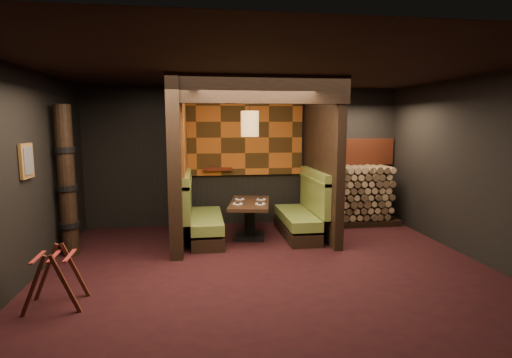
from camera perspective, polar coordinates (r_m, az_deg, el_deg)
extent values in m
cube|color=black|center=(5.97, 1.84, -12.85)|extent=(6.50, 5.50, 0.02)
cube|color=black|center=(5.63, 1.98, 15.62)|extent=(6.50, 5.50, 0.02)
cube|color=black|center=(8.34, -1.45, 3.25)|extent=(6.50, 0.02, 2.85)
cube|color=black|center=(2.98, 11.36, -5.48)|extent=(6.50, 0.02, 2.85)
cube|color=black|center=(5.98, -30.54, 0.28)|extent=(0.02, 5.50, 2.85)
cube|color=black|center=(6.97, 29.31, 1.31)|extent=(0.02, 5.50, 2.85)
cube|color=black|center=(7.18, -11.14, 2.34)|extent=(0.20, 2.20, 2.85)
cube|color=black|center=(7.57, 9.35, 2.67)|extent=(0.15, 2.10, 2.85)
cube|color=black|center=(6.28, 0.58, 12.71)|extent=(2.85, 0.18, 0.44)
cube|color=#AA5118|center=(8.26, -1.59, 5.95)|extent=(2.40, 0.06, 1.55)
cube|color=#AA5118|center=(7.32, -10.22, 5.81)|extent=(0.04, 1.85, 1.45)
cube|color=#511C0E|center=(8.20, -5.52, 1.42)|extent=(0.60, 0.12, 0.07)
cube|color=black|center=(7.41, -7.01, -7.74)|extent=(0.55, 1.60, 0.22)
cube|color=olive|center=(7.35, -7.04, -5.87)|extent=(0.55, 1.60, 0.18)
cube|color=#5F6622|center=(7.27, -9.74, -2.93)|extent=(0.12, 1.60, 0.78)
cube|color=olive|center=(7.21, -9.80, -0.20)|extent=(0.15, 1.60, 0.06)
cube|color=black|center=(7.63, 5.81, -7.27)|extent=(0.55, 1.60, 0.22)
cube|color=olive|center=(7.57, 5.83, -5.44)|extent=(0.55, 1.60, 0.18)
cube|color=#5F6622|center=(7.58, 8.34, -2.46)|extent=(0.12, 1.60, 0.78)
cube|color=olive|center=(7.52, 8.39, 0.16)|extent=(0.15, 1.60, 0.06)
cube|color=black|center=(7.49, -0.90, -8.15)|extent=(0.64, 0.64, 0.06)
cylinder|color=black|center=(7.42, -0.91, -6.07)|extent=(0.20, 0.20, 0.62)
cube|color=#362115|center=(7.34, -0.91, -3.50)|extent=(0.93, 1.40, 0.06)
cylinder|color=white|center=(7.14, -2.65, -3.55)|extent=(0.18, 0.18, 0.01)
cube|color=black|center=(7.13, -2.65, -3.42)|extent=(0.09, 0.12, 0.02)
cylinder|color=white|center=(7.11, 0.61, -3.58)|extent=(0.18, 0.18, 0.01)
cube|color=black|center=(7.11, 0.61, -3.45)|extent=(0.09, 0.12, 0.02)
cylinder|color=white|center=(7.57, -2.35, -2.88)|extent=(0.18, 0.18, 0.01)
cube|color=black|center=(7.56, -2.35, -2.76)|extent=(0.09, 0.12, 0.02)
cylinder|color=white|center=(7.54, 0.72, -2.91)|extent=(0.18, 0.18, 0.01)
cube|color=black|center=(7.54, 0.72, -2.79)|extent=(0.09, 0.12, 0.02)
cylinder|color=#AE7F48|center=(7.15, -0.89, 7.89)|extent=(0.32, 0.32, 0.45)
sphere|color=#FFC672|center=(7.15, -0.89, 7.89)|extent=(0.18, 0.18, 0.18)
cylinder|color=black|center=(7.16, -0.90, 11.79)|extent=(0.02, 0.02, 0.52)
cube|color=olive|center=(6.04, -29.97, 2.25)|extent=(0.04, 0.36, 0.46)
cube|color=#3F3F3F|center=(6.03, -29.75, 2.25)|extent=(0.01, 0.27, 0.36)
cube|color=#441B12|center=(5.15, -29.28, -13.39)|extent=(0.33, 0.05, 0.73)
cube|color=#441B12|center=(5.05, -25.49, -13.56)|extent=(0.33, 0.05, 0.73)
cube|color=#441B12|center=(5.54, -27.85, -11.83)|extent=(0.33, 0.05, 0.73)
cube|color=#441B12|center=(5.44, -24.32, -11.94)|extent=(0.33, 0.05, 0.73)
cube|color=maroon|center=(5.26, -28.74, -9.78)|extent=(0.06, 0.45, 0.01)
cube|color=maroon|center=(5.21, -26.92, -9.83)|extent=(0.06, 0.45, 0.01)
cube|color=maroon|center=(5.16, -25.06, -9.87)|extent=(0.06, 0.45, 0.01)
cylinder|color=black|center=(6.96, -25.42, -0.32)|extent=(0.26, 0.26, 2.40)
cylinder|color=black|center=(7.09, -25.09, -5.93)|extent=(0.31, 0.31, 0.09)
cylinder|color=black|center=(6.98, -25.38, -1.13)|extent=(0.31, 0.31, 0.09)
cylinder|color=black|center=(6.92, -25.67, 3.78)|extent=(0.31, 0.31, 0.09)
cube|color=black|center=(8.74, 14.05, -5.84)|extent=(1.73, 0.70, 0.12)
cube|color=brown|center=(8.62, 14.18, -1.89)|extent=(1.73, 0.70, 1.10)
cube|color=maroon|center=(8.82, 13.55, 3.81)|extent=(1.83, 0.10, 0.56)
cube|color=black|center=(7.85, 9.40, 2.85)|extent=(0.08, 0.08, 2.85)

